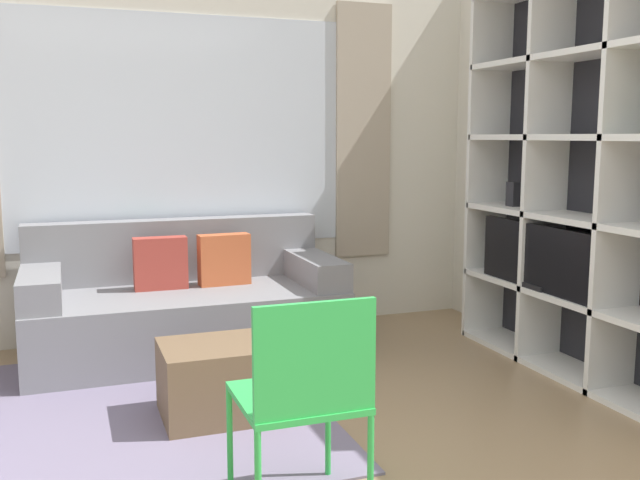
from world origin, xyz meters
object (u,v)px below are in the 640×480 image
object	(u,v)px
couch_main	(185,307)
folding_chair	(304,389)
ottoman	(221,380)
shelving_unit	(585,182)

from	to	relation	value
couch_main	folding_chair	bearing A→B (deg)	-88.26
ottoman	folding_chair	distance (m)	1.15
couch_main	ottoman	xyz separation A→B (m)	(-0.01, -1.15, -0.12)
shelving_unit	ottoman	size ratio (longest dim) A/B	3.96
couch_main	ottoman	distance (m)	1.16
couch_main	folding_chair	xyz separation A→B (m)	(0.07, -2.25, 0.21)
folding_chair	shelving_unit	bearing A→B (deg)	-153.36
shelving_unit	ottoman	xyz separation A→B (m)	(-2.15, 0.06, -0.96)
shelving_unit	couch_main	bearing A→B (deg)	150.55
couch_main	folding_chair	size ratio (longest dim) A/B	2.29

